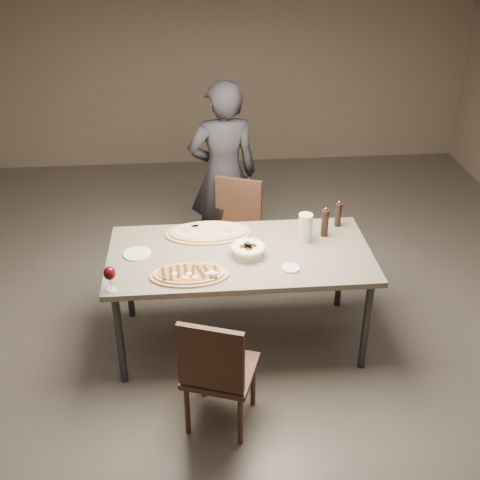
{
  "coord_description": "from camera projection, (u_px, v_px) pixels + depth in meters",
  "views": [
    {
      "loc": [
        -0.31,
        -3.51,
        2.86
      ],
      "look_at": [
        0.0,
        0.0,
        0.85
      ],
      "focal_mm": 45.0,
      "sensor_mm": 36.0,
      "label": 1
    }
  ],
  "objects": [
    {
      "name": "room",
      "position": [
        240.0,
        164.0,
        3.78
      ],
      "size": [
        7.0,
        7.0,
        7.0
      ],
      "color": "#5A534E",
      "rests_on": "ground"
    },
    {
      "name": "dining_table",
      "position": [
        240.0,
        260.0,
        4.13
      ],
      "size": [
        1.8,
        0.9,
        0.75
      ],
      "color": "slate",
      "rests_on": "ground"
    },
    {
      "name": "zucchini_pizza",
      "position": [
        190.0,
        274.0,
        3.84
      ],
      "size": [
        0.51,
        0.28,
        0.05
      ],
      "rotation": [
        0.0,
        0.0,
        -0.14
      ],
      "color": "tan",
      "rests_on": "dining_table"
    },
    {
      "name": "ham_pizza",
      "position": [
        208.0,
        232.0,
        4.33
      ],
      "size": [
        0.62,
        0.35,
        0.04
      ],
      "rotation": [
        0.0,
        0.0,
        -0.23
      ],
      "color": "tan",
      "rests_on": "dining_table"
    },
    {
      "name": "bread_basket",
      "position": [
        248.0,
        250.0,
        4.04
      ],
      "size": [
        0.23,
        0.23,
        0.08
      ],
      "rotation": [
        0.0,
        0.0,
        0.36
      ],
      "color": "#F3EAC5",
      "rests_on": "dining_table"
    },
    {
      "name": "oil_dish",
      "position": [
        291.0,
        268.0,
        3.92
      ],
      "size": [
        0.12,
        0.12,
        0.01
      ],
      "rotation": [
        0.0,
        0.0,
        -0.01
      ],
      "color": "white",
      "rests_on": "dining_table"
    },
    {
      "name": "pepper_mill_left",
      "position": [
        325.0,
        222.0,
        4.26
      ],
      "size": [
        0.06,
        0.06,
        0.23
      ],
      "rotation": [
        0.0,
        0.0,
        -0.03
      ],
      "color": "black",
      "rests_on": "dining_table"
    },
    {
      "name": "pepper_mill_right",
      "position": [
        338.0,
        214.0,
        4.4
      ],
      "size": [
        0.05,
        0.05,
        0.2
      ],
      "rotation": [
        0.0,
        0.0,
        0.31
      ],
      "color": "black",
      "rests_on": "dining_table"
    },
    {
      "name": "carafe",
      "position": [
        305.0,
        228.0,
        4.2
      ],
      "size": [
        0.1,
        0.1,
        0.21
      ],
      "rotation": [
        0.0,
        0.0,
        -0.43
      ],
      "color": "silver",
      "rests_on": "dining_table"
    },
    {
      "name": "wine_glass",
      "position": [
        110.0,
        274.0,
        3.66
      ],
      "size": [
        0.08,
        0.08,
        0.17
      ],
      "rotation": [
        0.0,
        0.0,
        0.15
      ],
      "color": "silver",
      "rests_on": "dining_table"
    },
    {
      "name": "side_plate",
      "position": [
        137.0,
        254.0,
        4.08
      ],
      "size": [
        0.19,
        0.19,
        0.01
      ],
      "rotation": [
        0.0,
        0.0,
        0.18
      ],
      "color": "white",
      "rests_on": "dining_table"
    },
    {
      "name": "chair_near",
      "position": [
        217.0,
        369.0,
        3.5
      ],
      "size": [
        0.51,
        0.51,
        0.85
      ],
      "rotation": [
        0.0,
        0.0,
        -0.34
      ],
      "color": "#40271B",
      "rests_on": "ground"
    },
    {
      "name": "chair_far",
      "position": [
        235.0,
        226.0,
        4.99
      ],
      "size": [
        0.54,
        0.54,
        0.87
      ],
      "rotation": [
        0.0,
        0.0,
        2.76
      ],
      "color": "#40271B",
      "rests_on": "ground"
    },
    {
      "name": "diner",
      "position": [
        223.0,
        175.0,
        5.09
      ],
      "size": [
        0.64,
        0.47,
        1.63
      ],
      "primitive_type": "imported",
      "rotation": [
        0.0,
        0.0,
        3.28
      ],
      "color": "black",
      "rests_on": "ground"
    }
  ]
}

